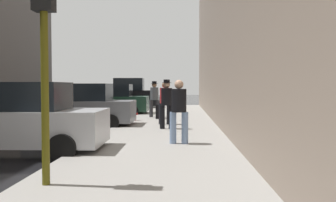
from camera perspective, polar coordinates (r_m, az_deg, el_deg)
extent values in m
cube|color=gray|center=(10.35, -1.39, -6.72)|extent=(4.00, 40.00, 0.15)
cube|color=#B7BABF|center=(9.96, -21.79, -3.67)|extent=(4.22, 1.89, 0.84)
cube|color=black|center=(9.84, -20.78, 0.65)|extent=(1.91, 1.59, 0.70)
cylinder|color=black|center=(10.43, -12.80, -5.34)|extent=(0.64, 0.23, 0.64)
cylinder|color=black|center=(8.68, -15.82, -6.92)|extent=(0.64, 0.23, 0.64)
cube|color=slate|center=(15.36, -13.08, -1.50)|extent=(4.21, 1.85, 0.84)
cube|color=black|center=(15.27, -12.38, 1.30)|extent=(1.90, 1.57, 0.70)
cylinder|color=black|center=(16.67, -16.76, -2.52)|extent=(0.64, 0.22, 0.64)
cylinder|color=black|center=(14.95, -19.07, -3.10)|extent=(0.64, 0.22, 0.64)
cylinder|color=black|center=(15.98, -7.46, -2.65)|extent=(0.64, 0.22, 0.64)
cylinder|color=black|center=(14.18, -8.73, -3.29)|extent=(0.64, 0.22, 0.64)
cube|color=#193828|center=(21.42, -8.70, -0.40)|extent=(4.21, 1.85, 0.84)
cube|color=black|center=(21.36, -8.18, 1.61)|extent=(1.89, 1.57, 0.70)
cylinder|color=black|center=(22.63, -11.66, -1.21)|extent=(0.64, 0.22, 0.64)
cylinder|color=black|center=(20.85, -12.85, -1.52)|extent=(0.64, 0.22, 0.64)
cylinder|color=black|center=(22.14, -4.77, -1.25)|extent=(0.64, 0.22, 0.64)
cylinder|color=black|center=(20.32, -5.38, -1.57)|extent=(0.64, 0.22, 0.64)
cube|color=black|center=(27.24, -6.36, 0.47)|extent=(4.64, 1.95, 1.10)
cube|color=black|center=(27.20, -5.95, 2.53)|extent=(2.11, 1.61, 0.90)
cylinder|color=black|center=(28.39, -9.12, -0.48)|extent=(0.65, 0.24, 0.64)
cylinder|color=black|center=(26.58, -9.80, -0.68)|extent=(0.65, 0.24, 0.64)
cylinder|color=black|center=(28.03, -3.08, -0.49)|extent=(0.65, 0.24, 0.64)
cylinder|color=black|center=(26.20, -3.36, -0.69)|extent=(0.65, 0.24, 0.64)
cylinder|color=red|center=(16.73, -5.35, -2.05)|extent=(0.22, 0.22, 0.55)
sphere|color=red|center=(16.70, -5.36, -0.93)|extent=(0.20, 0.20, 0.20)
cylinder|color=red|center=(16.75, -5.90, -1.96)|extent=(0.10, 0.09, 0.09)
cylinder|color=red|center=(16.70, -4.81, -1.96)|extent=(0.10, 0.09, 0.09)
cylinder|color=#514C0F|center=(6.13, -18.28, 4.52)|extent=(0.12, 0.12, 3.60)
sphere|color=green|center=(6.38, -17.98, 14.12)|extent=(0.14, 0.14, 0.14)
cylinder|color=#333338|center=(18.53, -1.60, -1.15)|extent=(0.19, 0.19, 0.85)
cylinder|color=#333338|center=(18.54, -2.59, -1.15)|extent=(0.19, 0.19, 0.85)
cylinder|color=#4C5156|center=(18.50, -2.10, 1.12)|extent=(0.41, 0.41, 0.62)
sphere|color=#997051|center=(18.50, -2.10, 2.45)|extent=(0.24, 0.24, 0.24)
cylinder|color=black|center=(18.50, -2.10, 2.67)|extent=(0.34, 0.34, 0.02)
cylinder|color=black|center=(18.50, -2.10, 2.86)|extent=(0.23, 0.23, 0.11)
cylinder|color=black|center=(15.07, 0.12, -1.96)|extent=(0.19, 0.19, 0.85)
cylinder|color=black|center=(15.10, -1.09, -1.95)|extent=(0.19, 0.19, 0.85)
cylinder|color=#A51E23|center=(15.04, -0.48, 0.84)|extent=(0.42, 0.42, 0.62)
sphere|color=#997051|center=(15.04, -0.48, 2.48)|extent=(0.24, 0.24, 0.24)
cylinder|color=black|center=(13.52, 0.48, -2.45)|extent=(0.20, 0.20, 0.85)
cylinder|color=black|center=(13.50, -0.88, -2.46)|extent=(0.20, 0.20, 0.85)
cylinder|color=black|center=(13.47, -0.20, 0.67)|extent=(0.45, 0.45, 0.62)
sphere|color=tan|center=(13.46, -0.20, 2.50)|extent=(0.24, 0.24, 0.24)
cylinder|color=black|center=(13.46, -0.20, 2.80)|extent=(0.34, 0.34, 0.02)
cylinder|color=black|center=(13.46, -0.20, 3.06)|extent=(0.23, 0.23, 0.11)
cylinder|color=#728CB2|center=(10.07, 0.77, -4.10)|extent=(0.19, 0.19, 0.85)
cylinder|color=#728CB2|center=(10.05, 2.59, -4.11)|extent=(0.19, 0.19, 0.85)
cylinder|color=black|center=(10.00, 1.68, 0.08)|extent=(0.42, 0.42, 0.62)
sphere|color=tan|center=(9.99, 1.68, 2.55)|extent=(0.24, 0.24, 0.24)
cube|color=black|center=(17.73, -1.30, -1.58)|extent=(0.38, 0.57, 0.68)
cylinder|color=#333333|center=(17.70, -1.30, 0.09)|extent=(0.02, 0.02, 0.36)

